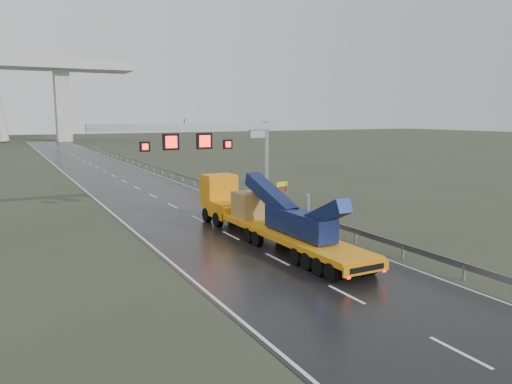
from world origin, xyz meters
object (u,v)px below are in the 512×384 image
sign_gantry (212,142)px  striped_barrier (257,198)px  heavy_haul_truck (260,213)px  exit_sign_pair (282,189)px

sign_gantry → striped_barrier: (4.93, 1.88, -5.11)m
heavy_haul_truck → striped_barrier: heavy_haul_truck is taller
exit_sign_pair → striped_barrier: bearing=90.7°
sign_gantry → striped_barrier: sign_gantry is taller
striped_barrier → exit_sign_pair: bearing=-59.1°
exit_sign_pair → striped_barrier: 3.19m
exit_sign_pair → sign_gantry: bearing=153.9°
exit_sign_pair → striped_barrier: (-0.89, 2.88, -1.07)m
heavy_haul_truck → sign_gantry: bearing=85.1°
heavy_haul_truck → exit_sign_pair: 10.42m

